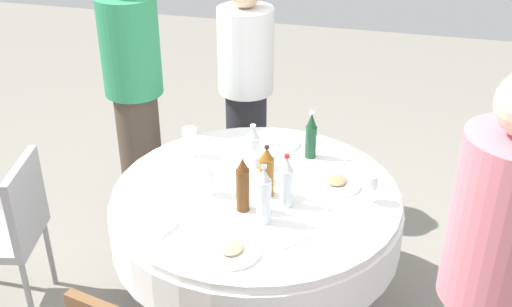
{
  "coord_description": "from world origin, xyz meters",
  "views": [
    {
      "loc": [
        2.45,
        0.64,
        2.34
      ],
      "look_at": [
        0.0,
        0.0,
        0.95
      ],
      "focal_mm": 43.76,
      "sensor_mm": 36.0,
      "label": 1
    }
  ],
  "objects_px": {
    "bottle_dark_green_rear": "(311,136)",
    "bottle_clear_near": "(286,182)",
    "chair_near": "(11,225)",
    "plate_east": "(336,183)",
    "plate_far": "(279,143)",
    "bottle_brown_right": "(243,185)",
    "wine_glass_near": "(189,136)",
    "person_inner": "(487,295)",
    "wine_glass_rear": "(370,182)",
    "dining_table": "(256,216)",
    "wine_glass_left": "(258,162)",
    "bottle_clear_south": "(253,148)",
    "bottle_clear_inner": "(264,196)",
    "plate_front": "(231,251)",
    "wine_glass_mid": "(208,175)",
    "person_right": "(246,94)",
    "bottle_amber_mid": "(267,173)",
    "person_south": "(135,96)"
  },
  "relations": [
    {
      "from": "plate_far",
      "to": "plate_front",
      "type": "bearing_deg",
      "value": 1.23
    },
    {
      "from": "bottle_clear_inner",
      "to": "plate_east",
      "type": "distance_m",
      "value": 0.49
    },
    {
      "from": "person_inner",
      "to": "bottle_clear_south",
      "type": "bearing_deg",
      "value": -95.71
    },
    {
      "from": "dining_table",
      "to": "bottle_clear_inner",
      "type": "bearing_deg",
      "value": 22.28
    },
    {
      "from": "bottle_clear_near",
      "to": "plate_far",
      "type": "distance_m",
      "value": 0.61
    },
    {
      "from": "dining_table",
      "to": "bottle_amber_mid",
      "type": "distance_m",
      "value": 0.28
    },
    {
      "from": "bottle_dark_green_rear",
      "to": "wine_glass_mid",
      "type": "height_order",
      "value": "bottle_dark_green_rear"
    },
    {
      "from": "wine_glass_left",
      "to": "chair_near",
      "type": "distance_m",
      "value": 1.28
    },
    {
      "from": "plate_east",
      "to": "person_inner",
      "type": "relative_size",
      "value": 0.14
    },
    {
      "from": "wine_glass_near",
      "to": "person_right",
      "type": "relative_size",
      "value": 0.1
    },
    {
      "from": "dining_table",
      "to": "plate_east",
      "type": "bearing_deg",
      "value": 112.91
    },
    {
      "from": "bottle_dark_green_rear",
      "to": "plate_far",
      "type": "xyz_separation_m",
      "value": [
        -0.1,
        -0.19,
        -0.11
      ]
    },
    {
      "from": "bottle_clear_near",
      "to": "plate_east",
      "type": "bearing_deg",
      "value": 139.19
    },
    {
      "from": "chair_near",
      "to": "person_south",
      "type": "bearing_deg",
      "value": -30.72
    },
    {
      "from": "wine_glass_left",
      "to": "bottle_brown_right",
      "type": "bearing_deg",
      "value": -0.55
    },
    {
      "from": "dining_table",
      "to": "bottle_clear_south",
      "type": "xyz_separation_m",
      "value": [
        -0.22,
        -0.07,
        0.26
      ]
    },
    {
      "from": "bottle_clear_south",
      "to": "wine_glass_rear",
      "type": "xyz_separation_m",
      "value": [
        0.17,
        0.6,
        -0.01
      ]
    },
    {
      "from": "bottle_amber_mid",
      "to": "bottle_dark_green_rear",
      "type": "bearing_deg",
      "value": 162.42
    },
    {
      "from": "dining_table",
      "to": "chair_near",
      "type": "relative_size",
      "value": 1.62
    },
    {
      "from": "bottle_brown_right",
      "to": "bottle_clear_south",
      "type": "bearing_deg",
      "value": -171.98
    },
    {
      "from": "bottle_clear_near",
      "to": "chair_near",
      "type": "xyz_separation_m",
      "value": [
        0.2,
        -1.36,
        -0.34
      ]
    },
    {
      "from": "bottle_clear_south",
      "to": "wine_glass_left",
      "type": "distance_m",
      "value": 0.14
    },
    {
      "from": "dining_table",
      "to": "bottle_clear_near",
      "type": "distance_m",
      "value": 0.33
    },
    {
      "from": "bottle_clear_south",
      "to": "plate_far",
      "type": "relative_size",
      "value": 1.05
    },
    {
      "from": "bottle_clear_near",
      "to": "plate_front",
      "type": "height_order",
      "value": "bottle_clear_near"
    },
    {
      "from": "bottle_clear_near",
      "to": "wine_glass_mid",
      "type": "height_order",
      "value": "bottle_clear_near"
    },
    {
      "from": "bottle_clear_near",
      "to": "wine_glass_rear",
      "type": "relative_size",
      "value": 1.83
    },
    {
      "from": "plate_far",
      "to": "chair_near",
      "type": "xyz_separation_m",
      "value": [
        0.78,
        -1.2,
        -0.23
      ]
    },
    {
      "from": "dining_table",
      "to": "wine_glass_left",
      "type": "xyz_separation_m",
      "value": [
        -0.09,
        -0.02,
        0.25
      ]
    },
    {
      "from": "bottle_clear_inner",
      "to": "person_right",
      "type": "distance_m",
      "value": 1.31
    },
    {
      "from": "dining_table",
      "to": "person_right",
      "type": "xyz_separation_m",
      "value": [
        -1.0,
        -0.32,
        0.2
      ]
    },
    {
      "from": "bottle_dark_green_rear",
      "to": "person_right",
      "type": "height_order",
      "value": "person_right"
    },
    {
      "from": "bottle_dark_green_rear",
      "to": "bottle_clear_near",
      "type": "bearing_deg",
      "value": -3.2
    },
    {
      "from": "plate_far",
      "to": "plate_front",
      "type": "distance_m",
      "value": 0.99
    },
    {
      "from": "bottle_clear_inner",
      "to": "plate_front",
      "type": "relative_size",
      "value": 1.18
    },
    {
      "from": "wine_glass_mid",
      "to": "wine_glass_rear",
      "type": "xyz_separation_m",
      "value": [
        -0.12,
        0.74,
        0.0
      ]
    },
    {
      "from": "bottle_clear_near",
      "to": "person_right",
      "type": "distance_m",
      "value": 1.19
    },
    {
      "from": "person_right",
      "to": "plate_front",
      "type": "bearing_deg",
      "value": -94.87
    },
    {
      "from": "wine_glass_near",
      "to": "chair_near",
      "type": "bearing_deg",
      "value": -55.24
    },
    {
      "from": "plate_front",
      "to": "wine_glass_left",
      "type": "bearing_deg",
      "value": -176.27
    },
    {
      "from": "wine_glass_near",
      "to": "plate_far",
      "type": "bearing_deg",
      "value": 119.97
    },
    {
      "from": "bottle_clear_near",
      "to": "wine_glass_left",
      "type": "height_order",
      "value": "bottle_clear_near"
    },
    {
      "from": "wine_glass_rear",
      "to": "person_south",
      "type": "height_order",
      "value": "person_south"
    },
    {
      "from": "plate_east",
      "to": "chair_near",
      "type": "xyz_separation_m",
      "value": [
        0.44,
        -1.56,
        -0.23
      ]
    },
    {
      "from": "wine_glass_near",
      "to": "person_right",
      "type": "height_order",
      "value": "person_right"
    },
    {
      "from": "plate_far",
      "to": "bottle_brown_right",
      "type": "bearing_deg",
      "value": -1.66
    },
    {
      "from": "plate_far",
      "to": "chair_near",
      "type": "distance_m",
      "value": 1.45
    },
    {
      "from": "bottle_brown_right",
      "to": "wine_glass_near",
      "type": "height_order",
      "value": "bottle_brown_right"
    },
    {
      "from": "bottle_dark_green_rear",
      "to": "chair_near",
      "type": "height_order",
      "value": "bottle_dark_green_rear"
    },
    {
      "from": "bottle_brown_right",
      "to": "person_right",
      "type": "bearing_deg",
      "value": -165.26
    }
  ]
}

